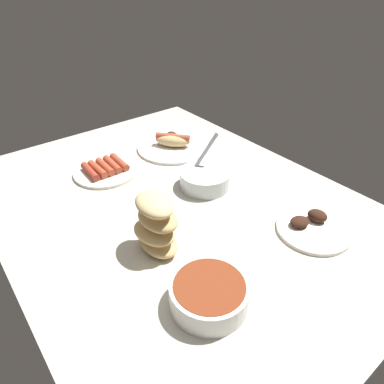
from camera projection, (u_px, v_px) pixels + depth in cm
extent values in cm
cube|color=beige|center=(175.00, 206.00, 98.73)|extent=(120.00, 90.00, 3.00)
cylinder|color=white|center=(106.00, 171.00, 110.80)|extent=(20.39, 20.39, 1.00)
cylinder|color=#AD472D|center=(120.00, 162.00, 112.39)|extent=(10.11, 2.65, 2.31)
cylinder|color=#AD472D|center=(112.00, 164.00, 111.13)|extent=(10.13, 2.78, 2.31)
cylinder|color=#AD472D|center=(105.00, 167.00, 109.86)|extent=(10.10, 2.59, 2.31)
cylinder|color=#AD472D|center=(98.00, 169.00, 108.60)|extent=(10.06, 2.43, 2.31)
cylinder|color=#9E3828|center=(90.00, 172.00, 107.34)|extent=(10.13, 2.76, 2.31)
cylinder|color=silver|center=(205.00, 179.00, 103.12)|extent=(15.10, 15.10, 5.10)
cylinder|color=beige|center=(205.00, 176.00, 102.55)|extent=(13.29, 13.29, 2.29)
cube|color=#B7B7BC|center=(203.00, 156.00, 102.99)|extent=(4.16, 9.05, 13.84)
cylinder|color=white|center=(313.00, 230.00, 87.11)|extent=(18.47, 18.47, 1.00)
ellipsoid|color=#381E14|center=(317.00, 216.00, 88.64)|extent=(5.90, 5.24, 2.97)
ellipsoid|color=#381E14|center=(300.00, 222.00, 87.16)|extent=(5.26, 5.96, 2.26)
ellipsoid|color=tan|center=(158.00, 243.00, 81.18)|extent=(11.08, 7.65, 3.60)
ellipsoid|color=tan|center=(154.00, 232.00, 78.97)|extent=(12.20, 9.39, 3.60)
ellipsoid|color=tan|center=(158.00, 218.00, 77.37)|extent=(11.38, 8.10, 3.60)
ellipsoid|color=#E5C689|center=(154.00, 204.00, 75.74)|extent=(11.67, 8.53, 3.60)
cylinder|color=white|center=(209.00, 295.00, 67.74)|extent=(15.77, 15.77, 5.39)
cylinder|color=maroon|center=(209.00, 287.00, 66.45)|extent=(14.19, 14.19, 1.00)
cylinder|color=white|center=(173.00, 147.00, 124.80)|extent=(25.67, 25.67, 1.00)
ellipsoid|color=tan|center=(173.00, 140.00, 123.28)|extent=(13.66, 12.78, 4.40)
cylinder|color=#AD472D|center=(173.00, 137.00, 122.59)|extent=(10.87, 9.60, 2.40)
ellipsoid|color=#381E14|center=(172.00, 135.00, 128.46)|extent=(5.51, 5.11, 2.80)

